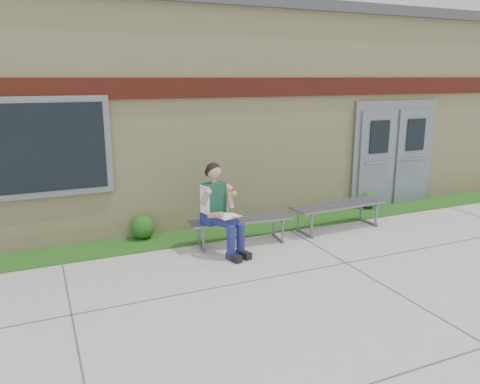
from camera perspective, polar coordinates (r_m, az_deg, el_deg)
name	(u,v)px	position (r m, az deg, el deg)	size (l,w,h in m)	color
ground	(308,288)	(6.55, 8.24, -11.47)	(80.00, 80.00, 0.00)	#9E9E99
grass_strip	(233,231)	(8.69, -0.86, -4.77)	(16.00, 0.80, 0.02)	#184A13
school_building	(177,106)	(11.45, -7.65, 10.31)	(16.20, 6.22, 4.20)	beige
bench_left	(241,224)	(7.97, 0.07, -3.95)	(1.78, 0.65, 0.45)	slate
bench_right	(338,210)	(8.93, 11.90, -2.12)	(1.90, 0.62, 0.49)	slate
girl	(220,208)	(7.50, -2.43, -1.96)	(0.64, 0.95, 1.46)	navy
shrub_mid	(143,227)	(8.40, -11.75, -4.18)	(0.42, 0.42, 0.42)	#184A13
shrub_east	(368,200)	(10.50, 15.36, -0.92)	(0.36, 0.36, 0.36)	#184A13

